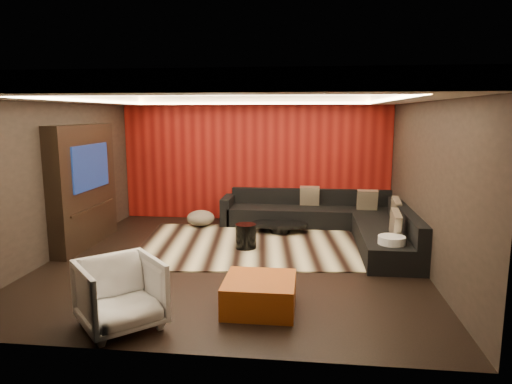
# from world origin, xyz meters

# --- Properties ---
(floor) EXTENTS (6.00, 6.00, 0.02)m
(floor) POSITION_xyz_m (0.00, 0.00, -0.01)
(floor) COLOR black
(floor) RESTS_ON ground
(ceiling) EXTENTS (6.00, 6.00, 0.02)m
(ceiling) POSITION_xyz_m (0.00, 0.00, 2.81)
(ceiling) COLOR silver
(ceiling) RESTS_ON ground
(wall_back) EXTENTS (6.00, 0.02, 2.80)m
(wall_back) POSITION_xyz_m (0.00, 3.01, 1.40)
(wall_back) COLOR black
(wall_back) RESTS_ON ground
(wall_left) EXTENTS (0.02, 6.00, 2.80)m
(wall_left) POSITION_xyz_m (-3.01, 0.00, 1.40)
(wall_left) COLOR black
(wall_left) RESTS_ON ground
(wall_right) EXTENTS (0.02, 6.00, 2.80)m
(wall_right) POSITION_xyz_m (3.01, 0.00, 1.40)
(wall_right) COLOR black
(wall_right) RESTS_ON ground
(red_feature_wall) EXTENTS (5.98, 0.05, 2.78)m
(red_feature_wall) POSITION_xyz_m (0.00, 2.97, 1.40)
(red_feature_wall) COLOR #6B0C0A
(red_feature_wall) RESTS_ON ground
(soffit_back) EXTENTS (6.00, 0.60, 0.22)m
(soffit_back) POSITION_xyz_m (0.00, 2.70, 2.69)
(soffit_back) COLOR silver
(soffit_back) RESTS_ON ground
(soffit_front) EXTENTS (6.00, 0.60, 0.22)m
(soffit_front) POSITION_xyz_m (0.00, -2.70, 2.69)
(soffit_front) COLOR silver
(soffit_front) RESTS_ON ground
(soffit_left) EXTENTS (0.60, 4.80, 0.22)m
(soffit_left) POSITION_xyz_m (-2.70, 0.00, 2.69)
(soffit_left) COLOR silver
(soffit_left) RESTS_ON ground
(soffit_right) EXTENTS (0.60, 4.80, 0.22)m
(soffit_right) POSITION_xyz_m (2.70, 0.00, 2.69)
(soffit_right) COLOR silver
(soffit_right) RESTS_ON ground
(cove_back) EXTENTS (4.80, 0.08, 0.04)m
(cove_back) POSITION_xyz_m (0.00, 2.36, 2.60)
(cove_back) COLOR #FFD899
(cove_back) RESTS_ON ground
(cove_front) EXTENTS (4.80, 0.08, 0.04)m
(cove_front) POSITION_xyz_m (0.00, -2.36, 2.60)
(cove_front) COLOR #FFD899
(cove_front) RESTS_ON ground
(cove_left) EXTENTS (0.08, 4.80, 0.04)m
(cove_left) POSITION_xyz_m (-2.36, 0.00, 2.60)
(cove_left) COLOR #FFD899
(cove_left) RESTS_ON ground
(cove_right) EXTENTS (0.08, 4.80, 0.04)m
(cove_right) POSITION_xyz_m (2.36, 0.00, 2.60)
(cove_right) COLOR #FFD899
(cove_right) RESTS_ON ground
(tv_surround) EXTENTS (0.30, 2.00, 2.20)m
(tv_surround) POSITION_xyz_m (-2.85, 0.60, 1.10)
(tv_surround) COLOR black
(tv_surround) RESTS_ON ground
(tv_screen) EXTENTS (0.04, 1.30, 0.80)m
(tv_screen) POSITION_xyz_m (-2.69, 0.60, 1.45)
(tv_screen) COLOR black
(tv_screen) RESTS_ON ground
(tv_shelf) EXTENTS (0.04, 1.60, 0.04)m
(tv_shelf) POSITION_xyz_m (-2.69, 0.60, 0.70)
(tv_shelf) COLOR black
(tv_shelf) RESTS_ON ground
(rug) EXTENTS (4.30, 3.41, 0.02)m
(rug) POSITION_xyz_m (0.16, 0.94, 0.01)
(rug) COLOR beige
(rug) RESTS_ON floor
(coffee_table) EXTENTS (1.18, 1.18, 0.19)m
(coffee_table) POSITION_xyz_m (0.64, 1.83, 0.12)
(coffee_table) COLOR black
(coffee_table) RESTS_ON rug
(drum_stool) EXTENTS (0.46, 0.46, 0.44)m
(drum_stool) POSITION_xyz_m (0.11, 0.65, 0.24)
(drum_stool) COLOR black
(drum_stool) RESTS_ON rug
(striped_pouf) EXTENTS (0.62, 0.62, 0.33)m
(striped_pouf) POSITION_xyz_m (-1.08, 2.19, 0.18)
(striped_pouf) COLOR beige
(striped_pouf) RESTS_ON rug
(white_side_table) EXTENTS (0.54, 0.54, 0.52)m
(white_side_table) POSITION_xyz_m (2.50, -0.12, 0.26)
(white_side_table) COLOR silver
(white_side_table) RESTS_ON floor
(orange_ottoman) EXTENTS (0.87, 0.87, 0.39)m
(orange_ottoman) POSITION_xyz_m (0.63, -1.83, 0.19)
(orange_ottoman) COLOR #934313
(orange_ottoman) RESTS_ON floor
(armchair) EXTENTS (1.21, 1.21, 0.79)m
(armchair) POSITION_xyz_m (-0.87, -2.50, 0.39)
(armchair) COLOR silver
(armchair) RESTS_ON floor
(sectional_sofa) EXTENTS (3.65, 3.50, 0.75)m
(sectional_sofa) POSITION_xyz_m (1.73, 1.86, 0.26)
(sectional_sofa) COLOR black
(sectional_sofa) RESTS_ON floor
(throw_pillows) EXTENTS (1.86, 2.83, 0.50)m
(throw_pillows) POSITION_xyz_m (2.27, 1.70, 0.62)
(throw_pillows) COLOR tan
(throw_pillows) RESTS_ON sectional_sofa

